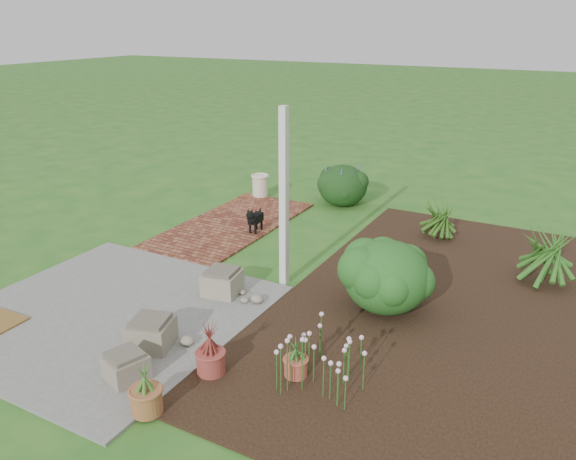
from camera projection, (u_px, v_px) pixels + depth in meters
The scene contains 18 objects.
ground at pixel (262, 282), 8.02m from camera, with size 80.00×80.00×0.00m, color #26641F.
concrete_patio at pixel (107, 313), 7.13m from camera, with size 3.50×3.50×0.04m, color slate.
brick_path at pixel (232, 224), 10.21m from camera, with size 1.60×3.50×0.04m, color #5E291D.
garden_bed at pixel (447, 306), 7.31m from camera, with size 4.00×7.00×0.03m, color black.
veranda_post at pixel (284, 200), 7.53m from camera, with size 0.10×0.10×2.50m, color white.
stone_trough_near at pixel (126, 367), 5.77m from camera, with size 0.39×0.39×0.26m, color #726857.
stone_trough_mid at pixel (151, 334), 6.33m from camera, with size 0.45×0.45×0.30m, color #726854.
stone_trough_far at pixel (222, 283), 7.56m from camera, with size 0.45×0.45×0.30m, color gray.
black_dog at pixel (255, 218), 9.70m from camera, with size 0.18×0.50×0.43m.
cream_ceramic_urn at pixel (260, 186), 11.75m from camera, with size 0.33×0.33×0.44m, color beige.
evergreen_shrub at pixel (387, 275), 7.08m from camera, with size 1.09×1.09×0.93m, color #13370C.
agapanthus_clump_back at pixel (547, 249), 7.78m from camera, with size 1.13×1.13×1.02m, color #153A0E, non-canonical shape.
agapanthus_clump_front at pixel (439, 216), 9.45m from camera, with size 0.87×0.87×0.77m, color #16390B, non-canonical shape.
pink_flower_patch at pixel (326, 359), 5.63m from camera, with size 0.91×0.91×0.58m, color #113D0F, non-canonical shape.
terracotta_pot_bronze at pixel (211, 362), 5.88m from camera, with size 0.30×0.30×0.24m, color #943932.
terracotta_pot_small_left at pixel (296, 367), 5.84m from camera, with size 0.24×0.24×0.20m, color #AF503B.
terracotta_pot_small_right at pixel (147, 401), 5.28m from camera, with size 0.30×0.30×0.25m, color #975A33.
purple_flowering_bush at pixel (343, 184), 11.24m from camera, with size 0.99×0.99×0.84m, color black.
Camera 1 is at (3.78, -6.19, 3.52)m, focal length 35.00 mm.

